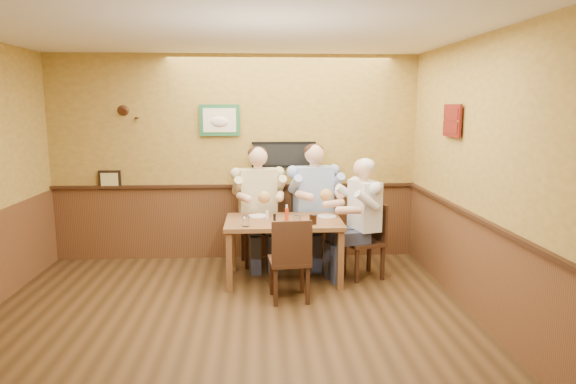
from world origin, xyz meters
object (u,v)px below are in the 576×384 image
water_glass_left (246,221)px  chair_right_end (364,241)px  diner_white_elder (364,225)px  cola_tumbler (313,219)px  chair_back_right (313,226)px  chair_near_side (289,259)px  diner_tan_shirt (258,212)px  dining_table (284,227)px  diner_blue_polo (313,210)px  salt_shaker (267,215)px  water_glass_mid (297,221)px  chair_back_left (258,228)px  pepper_shaker (275,217)px  hot_sauce_bottle (287,214)px

water_glass_left → chair_right_end: bearing=13.5°
diner_white_elder → cola_tumbler: size_ratio=11.88×
chair_back_right → chair_near_side: size_ratio=1.09×
chair_right_end → diner_tan_shirt: size_ratio=0.66×
dining_table → diner_blue_polo: (0.43, 0.67, 0.07)m
dining_table → chair_near_side: 0.70m
chair_back_right → diner_blue_polo: bearing=0.0°
diner_blue_polo → salt_shaker: 0.88m
diner_white_elder → water_glass_mid: size_ratio=10.17×
water_glass_left → chair_back_left: bearing=81.9°
diner_white_elder → salt_shaker: 1.20m
dining_table → salt_shaker: salt_shaker is taller
chair_back_left → cola_tumbler: size_ratio=8.88×
diner_white_elder → chair_right_end: bearing=0.0°
chair_near_side → salt_shaker: bearing=-78.0°
chair_back_right → pepper_shaker: 0.93m
dining_table → hot_sauce_bottle: bearing=-55.5°
chair_back_right → diner_white_elder: bearing=-61.3°
water_glass_mid → cola_tumbler: water_glass_mid is taller
water_glass_left → pepper_shaker: (0.34, 0.28, -0.02)m
diner_tan_shirt → hot_sauce_bottle: (0.35, -0.70, 0.12)m
diner_white_elder → dining_table: bearing=-104.2°
hot_sauce_bottle → diner_white_elder: bearing=4.9°
dining_table → cola_tumbler: cola_tumbler is taller
chair_back_right → cola_tumbler: (-0.10, -0.91, 0.30)m
diner_white_elder → diner_blue_polo: bearing=-154.5°
salt_shaker → pepper_shaker: bearing=-42.1°
chair_back_left → cola_tumbler: 1.14m
chair_back_left → salt_shaker: bearing=-88.9°
chair_near_side → pepper_shaker: size_ratio=11.46×
chair_back_right → water_glass_mid: 1.10m
chair_back_left → diner_white_elder: size_ratio=0.75×
diner_tan_shirt → diner_blue_polo: 0.74m
chair_back_left → diner_tan_shirt: diner_tan_shirt is taller
chair_near_side → diner_tan_shirt: 1.39m
chair_back_left → chair_right_end: bearing=-35.0°
chair_right_end → chair_back_left: bearing=-131.6°
chair_near_side → water_glass_left: chair_near_side is taller
water_glass_mid → cola_tumbler: bearing=29.2°
diner_tan_shirt → hot_sauce_bottle: diner_tan_shirt is taller
chair_back_right → diner_tan_shirt: size_ratio=0.71×
chair_near_side → hot_sauce_bottle: chair_near_side is taller
chair_back_left → diner_white_elder: 1.45m
salt_shaker → pepper_shaker: salt_shaker is taller
dining_table → chair_back_right: (0.43, 0.67, -0.15)m
chair_back_left → chair_near_side: (0.34, -1.32, -0.03)m
chair_near_side → pepper_shaker: bearing=-83.2°
chair_back_right → salt_shaker: chair_back_right is taller
water_glass_left → dining_table: bearing=35.0°
diner_white_elder → water_glass_mid: 0.94m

